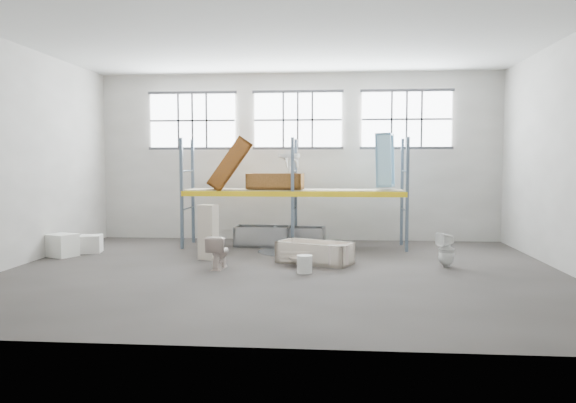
# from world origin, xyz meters

# --- Properties ---
(floor) EXTENTS (12.00, 10.00, 0.10)m
(floor) POSITION_xyz_m (0.00, 0.00, -0.05)
(floor) COLOR #4C4641
(floor) RESTS_ON ground
(ceiling) EXTENTS (12.00, 10.00, 0.10)m
(ceiling) POSITION_xyz_m (0.00, 0.00, 5.05)
(ceiling) COLOR silver
(ceiling) RESTS_ON ground
(wall_back) EXTENTS (12.00, 0.10, 5.00)m
(wall_back) POSITION_xyz_m (0.00, 5.05, 2.50)
(wall_back) COLOR #A5A098
(wall_back) RESTS_ON ground
(wall_front) EXTENTS (12.00, 0.10, 5.00)m
(wall_front) POSITION_xyz_m (0.00, -5.05, 2.50)
(wall_front) COLOR #ADA8A0
(wall_front) RESTS_ON ground
(wall_left) EXTENTS (0.10, 10.00, 5.00)m
(wall_left) POSITION_xyz_m (-6.05, 0.00, 2.50)
(wall_left) COLOR #AEA9A0
(wall_left) RESTS_ON ground
(window_left) EXTENTS (2.60, 0.04, 1.60)m
(window_left) POSITION_xyz_m (-3.20, 4.94, 3.60)
(window_left) COLOR white
(window_left) RESTS_ON wall_back
(window_mid) EXTENTS (2.60, 0.04, 1.60)m
(window_mid) POSITION_xyz_m (0.00, 4.94, 3.60)
(window_mid) COLOR white
(window_mid) RESTS_ON wall_back
(window_right) EXTENTS (2.60, 0.04, 1.60)m
(window_right) POSITION_xyz_m (3.20, 4.94, 3.60)
(window_right) COLOR white
(window_right) RESTS_ON wall_back
(rack_upright_la) EXTENTS (0.08, 0.08, 3.00)m
(rack_upright_la) POSITION_xyz_m (-3.00, 2.90, 1.50)
(rack_upright_la) COLOR slate
(rack_upright_la) RESTS_ON floor
(rack_upright_lb) EXTENTS (0.08, 0.08, 3.00)m
(rack_upright_lb) POSITION_xyz_m (-3.00, 4.10, 1.50)
(rack_upright_lb) COLOR slate
(rack_upright_lb) RESTS_ON floor
(rack_upright_ma) EXTENTS (0.08, 0.08, 3.00)m
(rack_upright_ma) POSITION_xyz_m (0.00, 2.90, 1.50)
(rack_upright_ma) COLOR slate
(rack_upright_ma) RESTS_ON floor
(rack_upright_mb) EXTENTS (0.08, 0.08, 3.00)m
(rack_upright_mb) POSITION_xyz_m (0.00, 4.10, 1.50)
(rack_upright_mb) COLOR slate
(rack_upright_mb) RESTS_ON floor
(rack_upright_ra) EXTENTS (0.08, 0.08, 3.00)m
(rack_upright_ra) POSITION_xyz_m (3.00, 2.90, 1.50)
(rack_upright_ra) COLOR slate
(rack_upright_ra) RESTS_ON floor
(rack_upright_rb) EXTENTS (0.08, 0.08, 3.00)m
(rack_upright_rb) POSITION_xyz_m (3.00, 4.10, 1.50)
(rack_upright_rb) COLOR slate
(rack_upright_rb) RESTS_ON floor
(rack_beam_front) EXTENTS (6.00, 0.10, 0.14)m
(rack_beam_front) POSITION_xyz_m (0.00, 2.90, 1.50)
(rack_beam_front) COLOR yellow
(rack_beam_front) RESTS_ON floor
(rack_beam_back) EXTENTS (6.00, 0.10, 0.14)m
(rack_beam_back) POSITION_xyz_m (0.00, 4.10, 1.50)
(rack_beam_back) COLOR yellow
(rack_beam_back) RESTS_ON floor
(shelf_deck) EXTENTS (5.90, 1.10, 0.03)m
(shelf_deck) POSITION_xyz_m (0.00, 3.50, 1.58)
(shelf_deck) COLOR gray
(shelf_deck) RESTS_ON floor
(wet_patch) EXTENTS (1.80, 1.80, 0.00)m
(wet_patch) POSITION_xyz_m (0.00, 2.70, 0.00)
(wet_patch) COLOR black
(wet_patch) RESTS_ON floor
(bathtub_beige) EXTENTS (1.87, 1.41, 0.50)m
(bathtub_beige) POSITION_xyz_m (0.67, 1.02, 0.25)
(bathtub_beige) COLOR beige
(bathtub_beige) RESTS_ON floor
(cistern_spare) EXTENTS (0.49, 0.32, 0.43)m
(cistern_spare) POSITION_xyz_m (1.19, 0.57, 0.28)
(cistern_spare) COLOR beige
(cistern_spare) RESTS_ON bathtub_beige
(sink_in_tub) EXTENTS (0.49, 0.49, 0.14)m
(sink_in_tub) POSITION_xyz_m (0.30, 0.52, 0.16)
(sink_in_tub) COLOR beige
(sink_in_tub) RESTS_ON bathtub_beige
(toilet_beige) EXTENTS (0.47, 0.76, 0.74)m
(toilet_beige) POSITION_xyz_m (-1.42, 0.17, 0.37)
(toilet_beige) COLOR beige
(toilet_beige) RESTS_ON floor
(cistern_tall) EXTENTS (0.50, 0.41, 1.32)m
(cistern_tall) POSITION_xyz_m (-1.92, 1.31, 0.66)
(cistern_tall) COLOR beige
(cistern_tall) RESTS_ON floor
(toilet_white) EXTENTS (0.47, 0.47, 0.78)m
(toilet_white) POSITION_xyz_m (3.61, 0.76, 0.39)
(toilet_white) COLOR white
(toilet_white) RESTS_ON floor
(steel_tub_left) EXTENTS (1.56, 0.78, 0.56)m
(steel_tub_left) POSITION_xyz_m (-0.89, 3.58, 0.28)
(steel_tub_left) COLOR #989CA0
(steel_tub_left) RESTS_ON floor
(steel_tub_right) EXTENTS (1.48, 0.78, 0.53)m
(steel_tub_right) POSITION_xyz_m (0.12, 3.74, 0.26)
(steel_tub_right) COLOR #A6A9AE
(steel_tub_right) RESTS_ON floor
(rust_tub_flat) EXTENTS (1.56, 0.82, 0.42)m
(rust_tub_flat) POSITION_xyz_m (-0.51, 3.38, 1.82)
(rust_tub_flat) COLOR #995B26
(rust_tub_flat) RESTS_ON shelf_deck
(rust_tub_tilted) EXTENTS (1.36, 0.92, 1.54)m
(rust_tub_tilted) POSITION_xyz_m (-1.76, 3.35, 2.29)
(rust_tub_tilted) COLOR #904E0E
(rust_tub_tilted) RESTS_ON shelf_deck
(sink_on_shelf) EXTENTS (0.71, 0.64, 0.52)m
(sink_on_shelf) POSITION_xyz_m (-0.11, 3.13, 2.09)
(sink_on_shelf) COLOR silver
(sink_on_shelf) RESTS_ON rust_tub_flat
(blue_tub_upright) EXTENTS (0.60, 0.77, 1.46)m
(blue_tub_upright) POSITION_xyz_m (2.47, 3.50, 2.40)
(blue_tub_upright) COLOR #94CBEA
(blue_tub_upright) RESTS_ON shelf_deck
(bucket) EXTENTS (0.35, 0.35, 0.38)m
(bucket) POSITION_xyz_m (0.49, -0.16, 0.19)
(bucket) COLOR silver
(bucket) RESTS_ON floor
(carton_near) EXTENTS (0.83, 0.78, 0.56)m
(carton_near) POSITION_xyz_m (-5.65, 1.42, 0.28)
(carton_near) COLOR white
(carton_near) RESTS_ON floor
(carton_far) EXTENTS (0.65, 0.65, 0.45)m
(carton_far) POSITION_xyz_m (-5.20, 2.08, 0.23)
(carton_far) COLOR white
(carton_far) RESTS_ON floor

